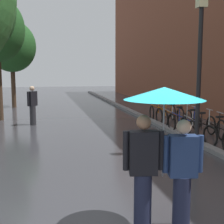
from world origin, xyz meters
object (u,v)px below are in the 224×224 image
object	(u,v)px
parked_bicycle_5	(177,118)
parked_bicycle_6	(170,115)
parked_bicycle_2	(207,129)
street_lamp_post	(199,64)
pedestrian_walking_midground	(33,105)
parked_bicycle_3	(198,125)
couple_under_umbrella	(163,135)
parked_bicycle_1	(224,134)
parked_bicycle_4	(184,121)
street_tree_3	(12,47)
parked_bicycle_7	(162,112)

from	to	relation	value
parked_bicycle_5	parked_bicycle_6	size ratio (longest dim) A/B	1.02
parked_bicycle_5	parked_bicycle_2	bearing A→B (deg)	-91.60
street_lamp_post	pedestrian_walking_midground	world-z (taller)	street_lamp_post
parked_bicycle_3	couple_under_umbrella	world-z (taller)	couple_under_umbrella
parked_bicycle_1	parked_bicycle_4	size ratio (longest dim) A/B	1.05
parked_bicycle_3	street_lamp_post	world-z (taller)	street_lamp_post
street_tree_3	couple_under_umbrella	world-z (taller)	street_tree_3
parked_bicycle_3	parked_bicycle_7	bearing A→B (deg)	89.59
parked_bicycle_3	pedestrian_walking_midground	distance (m)	6.82
street_tree_3	parked_bicycle_3	bearing A→B (deg)	-54.79
parked_bicycle_1	parked_bicycle_4	xyz separation A→B (m)	(-0.14, 2.52, 0.00)
pedestrian_walking_midground	parked_bicycle_3	bearing A→B (deg)	-30.79
street_lamp_post	pedestrian_walking_midground	distance (m)	7.56
couple_under_umbrella	street_lamp_post	xyz separation A→B (m)	(2.45, 3.60, 1.09)
parked_bicycle_6	couple_under_umbrella	distance (m)	9.26
parked_bicycle_2	parked_bicycle_5	xyz separation A→B (m)	(0.07, 2.54, 0.00)
parked_bicycle_3	street_lamp_post	distance (m)	3.37
parked_bicycle_1	street_lamp_post	size ratio (longest dim) A/B	0.27
parked_bicycle_3	parked_bicycle_7	size ratio (longest dim) A/B	0.99
parked_bicycle_4	pedestrian_walking_midground	xyz separation A→B (m)	(-5.73, 2.61, 0.48)
street_tree_3	parked_bicycle_2	bearing A→B (deg)	-57.09
street_lamp_post	pedestrian_walking_midground	xyz separation A→B (m)	(-4.59, 5.78, -1.65)
parked_bicycle_1	street_tree_3	bearing A→B (deg)	121.36
parked_bicycle_6	street_lamp_post	xyz separation A→B (m)	(-1.27, -4.82, 2.13)
parked_bicycle_2	pedestrian_walking_midground	size ratio (longest dim) A/B	0.68
parked_bicycle_4	pedestrian_walking_midground	size ratio (longest dim) A/B	0.65
street_tree_3	pedestrian_walking_midground	distance (m)	7.45
parked_bicycle_1	parked_bicycle_3	world-z (taller)	same
street_tree_3	pedestrian_walking_midground	xyz separation A→B (m)	(1.36, -6.72, -2.91)
street_tree_3	street_lamp_post	size ratio (longest dim) A/B	1.25
parked_bicycle_7	pedestrian_walking_midground	size ratio (longest dim) A/B	0.68
parked_bicycle_1	parked_bicycle_7	bearing A→B (deg)	89.94
couple_under_umbrella	pedestrian_walking_midground	world-z (taller)	couple_under_umbrella
couple_under_umbrella	street_lamp_post	distance (m)	4.49
parked_bicycle_2	parked_bicycle_4	size ratio (longest dim) A/B	1.05
parked_bicycle_7	couple_under_umbrella	world-z (taller)	couple_under_umbrella
parked_bicycle_4	parked_bicycle_6	xyz separation A→B (m)	(0.13, 1.65, 0.00)
parked_bicycle_1	parked_bicycle_2	xyz separation A→B (m)	(-0.10, 0.85, 0.00)
parked_bicycle_1	pedestrian_walking_midground	bearing A→B (deg)	138.85
parked_bicycle_3	couple_under_umbrella	bearing A→B (deg)	-122.17
parked_bicycle_2	pedestrian_walking_midground	distance (m)	7.19
parked_bicycle_1	street_lamp_post	bearing A→B (deg)	-152.92
parked_bicycle_5	couple_under_umbrella	size ratio (longest dim) A/B	0.54
parked_bicycle_1	street_lamp_post	xyz separation A→B (m)	(-1.28, -0.65, 2.13)
street_lamp_post	pedestrian_walking_midground	bearing A→B (deg)	128.45
parked_bicycle_4	street_lamp_post	bearing A→B (deg)	-109.80
parked_bicycle_5	street_lamp_post	bearing A→B (deg)	-107.12
parked_bicycle_3	parked_bicycle_1	bearing A→B (deg)	-89.32
parked_bicycle_5	pedestrian_walking_midground	distance (m)	6.10
parked_bicycle_5	parked_bicycle_4	bearing A→B (deg)	-96.76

